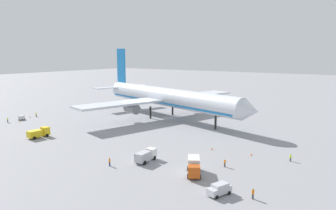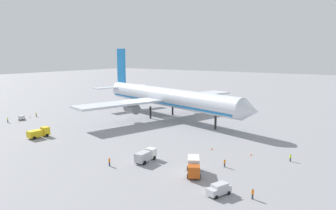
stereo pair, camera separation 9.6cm
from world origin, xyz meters
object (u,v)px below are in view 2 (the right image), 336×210
Objects in this scene: service_truck_1 at (146,155)px; baggage_cart_0 at (130,100)px; traffic_cone_0 at (212,149)px; traffic_cone_4 at (251,154)px; traffic_cone_2 at (20,121)px; ground_worker_4 at (253,194)px; ground_worker_2 at (109,162)px; baggage_cart_1 at (22,118)px; ground_worker_5 at (225,163)px; service_truck_0 at (39,133)px; airliner at (165,97)px; ground_worker_1 at (36,114)px; service_van at (219,189)px; traffic_cone_3 at (30,117)px; service_truck_3 at (194,166)px; ground_worker_0 at (8,120)px; ground_worker_3 at (290,158)px; traffic_cone_1 at (147,99)px; baggage_cart_2 at (220,101)px.

service_truck_1 reaches higher than baggage_cart_0.
traffic_cone_0 is 9.67m from traffic_cone_4.
ground_worker_4 is at bearing -7.22° from traffic_cone_2.
ground_worker_4 is (30.32, 2.24, 0.02)m from ground_worker_2.
ground_worker_5 is at bearing -1.89° from baggage_cart_1.
service_truck_0 is 3.51× the size of ground_worker_2.
airliner reaches higher than ground_worker_2.
ground_worker_1 is 2.99× the size of traffic_cone_0.
ground_worker_2 is (-4.49, -6.54, -0.50)m from service_truck_1.
ground_worker_4 reaches higher than traffic_cone_0.
service_truck_1 reaches higher than traffic_cone_2.
service_van is 88.58m from traffic_cone_3.
ground_worker_5 reaches higher than traffic_cone_3.
service_truck_0 reaches higher than ground_worker_1.
traffic_cone_4 is at bearing 7.68° from traffic_cone_2.
airliner is at bearing 131.15° from service_truck_3.
ground_worker_1 is at bearing -146.61° from airliner.
ground_worker_0 is at bearing 176.30° from service_truck_1.
ground_worker_3 is at bearing 35.34° from service_truck_1.
airliner is 67.09m from service_van.
ground_worker_0 is 3.08× the size of traffic_cone_1.
ground_worker_1 reaches higher than traffic_cone_0.
traffic_cone_1 is at bearing 137.66° from ground_worker_5.
baggage_cart_0 is 59.65m from ground_worker_0.
ground_worker_4 reaches higher than baggage_cart_0.
ground_worker_3 reaches higher than traffic_cone_2.
ground_worker_3 is (13.57, 18.79, -0.86)m from service_truck_3.
service_truck_3 is at bearing -105.86° from traffic_cone_4.
ground_worker_3 is (90.16, 14.26, -0.04)m from ground_worker_0.
ground_worker_3 is 0.91× the size of ground_worker_4.
airliner reaches higher than traffic_cone_0.
ground_worker_1 reaches higher than baggage_cart_1.
service_truck_1 is 3.72× the size of ground_worker_3.
ground_worker_4 reaches higher than baggage_cart_1.
service_van is at bearing -4.54° from service_truck_0.
ground_worker_5 is 3.04× the size of traffic_cone_3.
ground_worker_4 is at bearing -10.92° from traffic_cone_3.
ground_worker_4 reaches higher than ground_worker_2.
ground_worker_1 is at bearing -120.16° from baggage_cart_2.
baggage_cart_1 is at bearing 140.88° from traffic_cone_2.
service_truck_3 is 23.20m from ground_worker_3.
traffic_cone_3 is (-81.42, 6.56, -0.57)m from ground_worker_5.
ground_worker_2 is at bearing -124.47° from service_truck_1.
service_van is 8.47× the size of traffic_cone_1.
airliner is at bearing -43.56° from traffic_cone_1.
ground_worker_4 is (50.95, -46.85, -6.69)m from airliner.
traffic_cone_3 is (-91.72, -5.04, -0.54)m from ground_worker_3.
baggage_cart_2 is 84.40m from traffic_cone_3.
service_truck_3 is 17.99m from ground_worker_2.
ground_worker_5 is at bearing 65.56° from service_truck_3.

